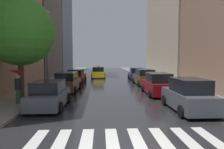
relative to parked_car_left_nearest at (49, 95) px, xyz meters
name	(u,v)px	position (x,y,z in m)	size (l,w,h in m)	color
ground_plane	(107,79)	(3.88, 17.64, -0.78)	(28.00, 72.00, 0.04)	#242426
sidewalk_left	(61,78)	(-2.62, 17.64, -0.68)	(3.00, 72.00, 0.15)	gray
sidewalk_right	(152,78)	(10.38, 17.64, -0.68)	(3.00, 72.00, 0.15)	gray
crosswalk_stripes	(124,139)	(3.88, -5.05, -0.75)	(6.75, 2.20, 0.01)	silver
building_left_far	(54,26)	(-7.12, 34.95, 9.28)	(6.00, 13.96, 20.08)	slate
building_right_mid	(178,9)	(14.88, 19.91, 9.70)	(6.00, 16.80, 20.91)	#B2A38C
parked_car_left_nearest	(49,95)	(0.00, 0.00, 0.00)	(2.02, 4.27, 1.62)	#474C51
parked_car_left_second	(67,82)	(0.06, 6.37, 0.04)	(2.15, 4.70, 1.70)	brown
parked_car_left_third	(76,76)	(0.08, 12.96, 0.00)	(2.17, 4.68, 1.60)	maroon
parked_car_right_nearest	(188,96)	(7.85, -1.19, 0.08)	(1.99, 4.23, 1.82)	#474C51
parked_car_right_second	(158,84)	(7.61, 4.19, 0.06)	(2.09, 4.66, 1.77)	maroon
parked_car_right_third	(144,78)	(7.82, 10.43, 0.05)	(2.16, 4.59, 1.74)	brown
parked_car_right_fourth	(136,74)	(7.88, 16.39, 0.00)	(2.14, 4.09, 1.63)	navy
taxi_midroad	(98,73)	(2.65, 19.71, 0.01)	(2.08, 4.63, 1.81)	yellow
pedestrian_foreground	(18,80)	(-2.04, 0.65, 0.86)	(0.97, 0.97, 2.04)	#38513D
street_tree_left	(20,32)	(-2.26, 1.84, 3.90)	(4.48, 4.48, 6.76)	#513823
lamp_post_left	(47,45)	(-1.67, 6.42, 3.37)	(0.60, 0.28, 6.89)	#595B60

